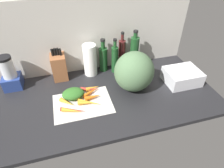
# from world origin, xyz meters

# --- Properties ---
(ground_plane) EXTENTS (1.70, 0.80, 0.03)m
(ground_plane) POSITION_xyz_m (0.00, 0.00, -0.01)
(ground_plane) COLOR black
(wall_back) EXTENTS (1.70, 0.03, 0.60)m
(wall_back) POSITION_xyz_m (0.00, 0.39, 0.30)
(wall_back) COLOR #BCB7AD
(wall_back) RESTS_ON ground_plane
(cutting_board) EXTENTS (0.40, 0.29, 0.01)m
(cutting_board) POSITION_xyz_m (-0.14, -0.05, 0.00)
(cutting_board) COLOR beige
(cutting_board) RESTS_ON ground_plane
(carrot_0) EXTENTS (0.17, 0.09, 0.03)m
(carrot_0) POSITION_xyz_m (-0.21, -0.12, 0.02)
(carrot_0) COLOR red
(carrot_0) RESTS_ON cutting_board
(carrot_1) EXTENTS (0.10, 0.05, 0.03)m
(carrot_1) POSITION_xyz_m (-0.04, 0.07, 0.02)
(carrot_1) COLOR orange
(carrot_1) RESTS_ON cutting_board
(carrot_2) EXTENTS (0.13, 0.08, 0.03)m
(carrot_2) POSITION_xyz_m (-0.22, -0.12, 0.02)
(carrot_2) COLOR orange
(carrot_2) RESTS_ON cutting_board
(carrot_3) EXTENTS (0.14, 0.06, 0.03)m
(carrot_3) POSITION_xyz_m (-0.07, 0.06, 0.02)
(carrot_3) COLOR red
(carrot_3) RESTS_ON cutting_board
(carrot_4) EXTENTS (0.12, 0.06, 0.03)m
(carrot_4) POSITION_xyz_m (-0.12, -0.07, 0.02)
(carrot_4) COLOR orange
(carrot_4) RESTS_ON cutting_board
(carrot_5) EXTENTS (0.14, 0.10, 0.03)m
(carrot_5) POSITION_xyz_m (-0.06, 0.03, 0.02)
(carrot_5) COLOR orange
(carrot_5) RESTS_ON cutting_board
(carrot_6) EXTENTS (0.16, 0.10, 0.03)m
(carrot_6) POSITION_xyz_m (-0.09, -0.08, 0.02)
(carrot_6) COLOR orange
(carrot_6) RESTS_ON cutting_board
(carrot_7) EXTENTS (0.13, 0.05, 0.04)m
(carrot_7) POSITION_xyz_m (-0.06, -0.03, 0.03)
(carrot_7) COLOR orange
(carrot_7) RESTS_ON cutting_board
(carrot_8) EXTENTS (0.10, 0.11, 0.03)m
(carrot_8) POSITION_xyz_m (-0.24, -0.03, 0.02)
(carrot_8) COLOR orange
(carrot_8) RESTS_ON cutting_board
(carrot_greens_pile) EXTENTS (0.16, 0.12, 0.07)m
(carrot_greens_pile) POSITION_xyz_m (-0.19, 0.02, 0.04)
(carrot_greens_pile) COLOR #2D6023
(carrot_greens_pile) RESTS_ON cutting_board
(winter_squash) EXTENTS (0.29, 0.28, 0.30)m
(winter_squash) POSITION_xyz_m (0.26, 0.02, 0.15)
(winter_squash) COLOR #4C6B47
(winter_squash) RESTS_ON ground_plane
(knife_block) EXTENTS (0.11, 0.15, 0.26)m
(knife_block) POSITION_xyz_m (-0.26, 0.31, 0.11)
(knife_block) COLOR brown
(knife_block) RESTS_ON ground_plane
(blender_appliance) EXTENTS (0.13, 0.13, 0.27)m
(blender_appliance) POSITION_xyz_m (-0.62, 0.28, 0.11)
(blender_appliance) COLOR navy
(blender_appliance) RESTS_ON ground_plane
(paper_towel_roll) EXTENTS (0.11, 0.11, 0.27)m
(paper_towel_roll) POSITION_xyz_m (-0.01, 0.30, 0.13)
(paper_towel_roll) COLOR white
(paper_towel_roll) RESTS_ON ground_plane
(bottle_0) EXTENTS (0.07, 0.07, 0.29)m
(bottle_0) POSITION_xyz_m (0.10, 0.32, 0.11)
(bottle_0) COLOR #19421E
(bottle_0) RESTS_ON ground_plane
(bottle_1) EXTENTS (0.06, 0.06, 0.30)m
(bottle_1) POSITION_xyz_m (0.19, 0.27, 0.12)
(bottle_1) COLOR #19421E
(bottle_1) RESTS_ON ground_plane
(bottle_2) EXTENTS (0.06, 0.06, 0.32)m
(bottle_2) POSITION_xyz_m (0.27, 0.32, 0.13)
(bottle_2) COLOR #471919
(bottle_2) RESTS_ON ground_plane
(bottle_3) EXTENTS (0.07, 0.07, 0.34)m
(bottle_3) POSITION_xyz_m (0.36, 0.29, 0.15)
(bottle_3) COLOR #19421E
(bottle_3) RESTS_ON ground_plane
(dish_rack) EXTENTS (0.26, 0.21, 0.11)m
(dish_rack) POSITION_xyz_m (0.66, -0.02, 0.05)
(dish_rack) COLOR silver
(dish_rack) RESTS_ON ground_plane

